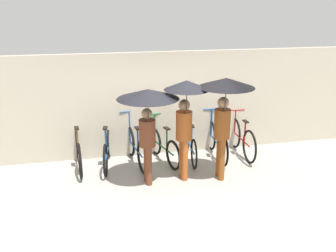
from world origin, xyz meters
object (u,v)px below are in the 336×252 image
object	(u,v)px
parked_bicycle_1	(107,150)
parked_bicycle_3	(163,147)
parked_bicycle_2	(136,148)
parked_bicycle_5	(217,142)
parked_bicycle_4	(190,144)
parked_bicycle_6	(242,139)
pedestrian_center	(185,106)
pedestrian_trailing	(225,100)
parked_bicycle_0	(78,150)
pedestrian_leading	(148,107)

from	to	relation	value
parked_bicycle_1	parked_bicycle_3	bearing A→B (deg)	-84.83
parked_bicycle_3	parked_bicycle_2	bearing A→B (deg)	76.08
parked_bicycle_2	parked_bicycle_5	xyz separation A→B (m)	(1.87, -0.01, 0.01)
parked_bicycle_1	parked_bicycle_4	xyz separation A→B (m)	(1.87, -0.02, -0.01)
parked_bicycle_1	parked_bicycle_6	bearing A→B (deg)	-83.15
parked_bicycle_6	pedestrian_center	xyz separation A→B (m)	(-1.64, -1.02, 1.16)
pedestrian_center	pedestrian_trailing	distance (m)	0.76
parked_bicycle_0	parked_bicycle_1	bearing A→B (deg)	-98.53
parked_bicycle_1	parked_bicycle_0	bearing A→B (deg)	93.65
pedestrian_trailing	pedestrian_center	bearing A→B (deg)	-7.90
parked_bicycle_3	parked_bicycle_6	size ratio (longest dim) A/B	0.91
pedestrian_center	pedestrian_trailing	world-z (taller)	pedestrian_trailing
parked_bicycle_1	pedestrian_leading	size ratio (longest dim) A/B	0.88
parked_bicycle_3	pedestrian_center	world-z (taller)	pedestrian_center
parked_bicycle_6	parked_bicycle_1	bearing A→B (deg)	90.90
parked_bicycle_5	parked_bicycle_1	bearing A→B (deg)	91.47
parked_bicycle_3	pedestrian_trailing	xyz separation A→B (m)	(0.96, -1.16, 1.34)
parked_bicycle_1	parked_bicycle_6	distance (m)	3.12
parked_bicycle_2	parked_bicycle_5	world-z (taller)	parked_bicycle_2
parked_bicycle_0	pedestrian_trailing	world-z (taller)	pedestrian_trailing
parked_bicycle_5	pedestrian_center	size ratio (longest dim) A/B	0.83
parked_bicycle_3	parked_bicycle_5	size ratio (longest dim) A/B	0.92
parked_bicycle_6	pedestrian_trailing	xyz separation A→B (m)	(-0.92, -1.17, 1.29)
parked_bicycle_1	pedestrian_center	world-z (taller)	pedestrian_center
pedestrian_leading	parked_bicycle_2	bearing A→B (deg)	-85.22
parked_bicycle_3	parked_bicycle_0	bearing A→B (deg)	72.80
parked_bicycle_2	pedestrian_trailing	world-z (taller)	pedestrian_trailing
parked_bicycle_5	pedestrian_center	bearing A→B (deg)	137.18
parked_bicycle_0	parked_bicycle_6	xyz separation A→B (m)	(3.75, -0.08, 0.00)
pedestrian_trailing	parked_bicycle_0	bearing A→B (deg)	-19.77
parked_bicycle_0	parked_bicycle_3	bearing A→B (deg)	-97.52
parked_bicycle_6	pedestrian_trailing	size ratio (longest dim) A/B	0.81
parked_bicycle_1	parked_bicycle_3	distance (m)	1.25
parked_bicycle_4	parked_bicycle_5	xyz separation A→B (m)	(0.62, -0.05, 0.02)
parked_bicycle_4	pedestrian_leading	world-z (taller)	pedestrian_leading
parked_bicycle_4	pedestrian_center	distance (m)	1.63
pedestrian_leading	pedestrian_trailing	distance (m)	1.47
parked_bicycle_0	pedestrian_leading	xyz separation A→B (m)	(1.36, -1.17, 1.21)
parked_bicycle_1	pedestrian_center	distance (m)	2.17
parked_bicycle_1	pedestrian_trailing	world-z (taller)	pedestrian_trailing
parked_bicycle_0	parked_bicycle_5	size ratio (longest dim) A/B	1.07
parked_bicycle_6	parked_bicycle_4	bearing A→B (deg)	90.63
parked_bicycle_0	pedestrian_center	world-z (taller)	pedestrian_center
parked_bicycle_4	pedestrian_center	bearing A→B (deg)	165.13
parked_bicycle_1	parked_bicycle_6	world-z (taller)	parked_bicycle_1
parked_bicycle_4	pedestrian_center	world-z (taller)	pedestrian_center
parked_bicycle_3	parked_bicycle_6	bearing A→B (deg)	-103.89
parked_bicycle_5	parked_bicycle_6	world-z (taller)	parked_bicycle_5
parked_bicycle_2	parked_bicycle_4	xyz separation A→B (m)	(1.25, 0.04, -0.02)
parked_bicycle_0	pedestrian_center	size ratio (longest dim) A/B	0.88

